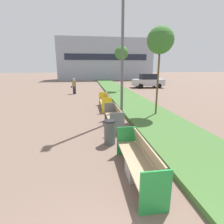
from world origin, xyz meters
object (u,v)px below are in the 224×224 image
at_px(street_lamp_post, 123,22).
at_px(parked_car_distant, 148,81).
at_px(bench_grey_frame, 114,119).
at_px(bench_green_frame, 139,163).
at_px(pedestrian_walking, 74,86).
at_px(litter_bin, 110,132).
at_px(sapling_tree_far, 121,53).
at_px(bench_yellow_frame, 105,103).
at_px(sapling_tree_near, 160,41).

height_order(street_lamp_post, parked_car_distant, street_lamp_post).
distance_m(bench_grey_frame, street_lamp_post, 4.69).
distance_m(bench_green_frame, pedestrian_walking, 15.03).
xyz_separation_m(litter_bin, pedestrian_walking, (-2.05, 12.73, 0.37)).
xyz_separation_m(street_lamp_post, sapling_tree_far, (2.00, 10.25, -0.67)).
bearing_deg(parked_car_distant, bench_grey_frame, -111.57).
bearing_deg(bench_grey_frame, bench_green_frame, -89.94).
bearing_deg(parked_car_distant, litter_bin, -110.40).
bearing_deg(sapling_tree_far, litter_bin, -102.92).
distance_m(bench_yellow_frame, parked_car_distant, 13.45).
bearing_deg(sapling_tree_near, parked_car_distant, 72.17).
bearing_deg(sapling_tree_far, bench_grey_frame, -102.79).
distance_m(litter_bin, sapling_tree_far, 14.26).
bearing_deg(litter_bin, bench_grey_frame, 76.32).
xyz_separation_m(sapling_tree_far, parked_car_distant, (4.47, 3.71, -3.26)).
distance_m(litter_bin, pedestrian_walking, 12.90).
xyz_separation_m(litter_bin, sapling_tree_far, (3.08, 13.41, 3.72)).
relative_size(street_lamp_post, pedestrian_walking, 5.47).
distance_m(bench_grey_frame, sapling_tree_near, 4.72).
relative_size(street_lamp_post, parked_car_distant, 2.07).
bearing_deg(street_lamp_post, sapling_tree_far, 78.96).
relative_size(bench_grey_frame, parked_car_distant, 0.49).
bearing_deg(parked_car_distant, sapling_tree_near, -104.44).
bearing_deg(sapling_tree_far, pedestrian_walking, -172.42).
distance_m(bench_green_frame, parked_car_distant, 20.47).
xyz_separation_m(bench_yellow_frame, litter_bin, (-0.47, -5.69, 0.08)).
relative_size(litter_bin, sapling_tree_far, 0.18).
xyz_separation_m(bench_green_frame, pedestrian_walking, (-2.52, 14.81, 0.44)).
bearing_deg(bench_yellow_frame, bench_green_frame, -90.00).
bearing_deg(litter_bin, sapling_tree_far, 77.08).
xyz_separation_m(bench_grey_frame, litter_bin, (-0.46, -1.90, 0.09)).
relative_size(bench_green_frame, street_lamp_post, 0.28).
bearing_deg(sapling_tree_far, sapling_tree_near, -90.00).
bearing_deg(sapling_tree_near, pedestrian_walking, 118.36).
distance_m(sapling_tree_near, pedestrian_walking, 11.27).
relative_size(bench_green_frame, bench_yellow_frame, 0.99).
xyz_separation_m(bench_green_frame, street_lamp_post, (0.61, 5.24, 4.47)).
bearing_deg(bench_green_frame, bench_yellow_frame, 90.00).
distance_m(street_lamp_post, parked_car_distant, 15.88).
relative_size(litter_bin, street_lamp_post, 0.10).
relative_size(bench_green_frame, pedestrian_walking, 1.51).
height_order(bench_grey_frame, litter_bin, bench_grey_frame).
xyz_separation_m(bench_grey_frame, pedestrian_walking, (-2.51, 10.83, 0.45)).
height_order(bench_green_frame, bench_grey_frame, same).
height_order(bench_grey_frame, street_lamp_post, street_lamp_post).
relative_size(bench_green_frame, litter_bin, 2.72).
distance_m(street_lamp_post, sapling_tree_near, 2.15).
xyz_separation_m(bench_yellow_frame, sapling_tree_far, (2.61, 7.72, 3.79)).
xyz_separation_m(bench_green_frame, sapling_tree_near, (2.61, 5.31, 3.68)).
xyz_separation_m(sapling_tree_near, pedestrian_walking, (-5.13, 9.50, -3.24)).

